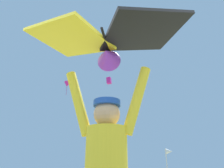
# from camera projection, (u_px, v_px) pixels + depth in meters

# --- Properties ---
(held_stunt_kite) EXTENTS (1.62, 0.94, 0.39)m
(held_stunt_kite) POSITION_uv_depth(u_px,v_px,m) (106.00, 42.00, 1.92)
(held_stunt_kite) COLOR black
(distant_kite_magenta_high_left) EXTENTS (1.02, 1.09, 1.76)m
(distant_kite_magenta_high_left) POSITION_uv_depth(u_px,v_px,m) (67.00, 84.00, 23.36)
(distant_kite_magenta_high_left) COLOR #DB2393
(distant_kite_magenta_low_left) EXTENTS (1.00, 0.93, 1.22)m
(distant_kite_magenta_low_left) POSITION_uv_depth(u_px,v_px,m) (109.00, 81.00, 35.60)
(distant_kite_magenta_low_left) COLOR #DB2393
(distant_kite_blue_high_right) EXTENTS (0.61, 0.57, 0.33)m
(distant_kite_blue_high_right) POSITION_uv_depth(u_px,v_px,m) (114.00, 112.00, 20.07)
(distant_kite_blue_high_right) COLOR blue
(marker_flag) EXTENTS (0.30, 0.24, 1.76)m
(marker_flag) POSITION_uv_depth(u_px,v_px,m) (169.00, 154.00, 8.08)
(marker_flag) COLOR silver
(marker_flag) RESTS_ON ground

